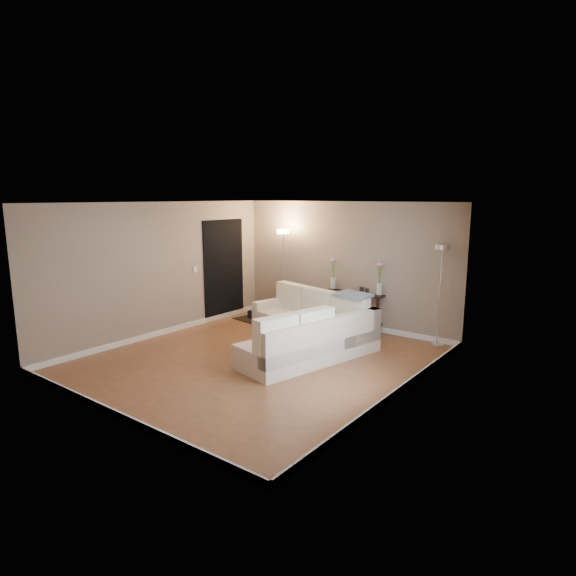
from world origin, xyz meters
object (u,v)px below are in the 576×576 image
Objects in this scene: console_table at (351,308)px; floor_lamp_lit at (283,256)px; sectional_sofa at (308,329)px; floor_lamp_unlit at (441,275)px.

floor_lamp_lit is at bearing -173.20° from console_table.
floor_lamp_lit is at bearing 139.78° from sectional_sofa.
sectional_sofa is at bearing -141.58° from floor_lamp_unlit.
floor_lamp_lit is 3.51m from floor_lamp_unlit.
floor_lamp_unlit is (3.51, 0.06, -0.09)m from floor_lamp_lit.
console_table is 1.90m from floor_lamp_lit.
floor_lamp_lit is (-1.63, -0.19, 0.96)m from console_table.
sectional_sofa is at bearing -40.22° from floor_lamp_lit.
console_table is 2.08m from floor_lamp_unlit.
sectional_sofa is 2.55m from floor_lamp_unlit.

